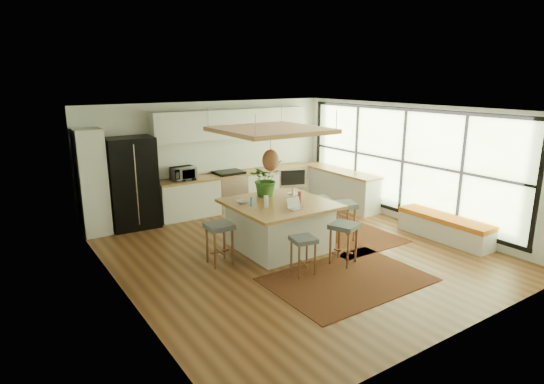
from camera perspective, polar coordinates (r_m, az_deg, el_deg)
floor at (r=8.74m, az=2.94°, el=-7.50°), size 7.00×7.00×0.00m
ceiling at (r=8.13m, az=3.19°, el=10.45°), size 7.00×7.00×0.00m
wall_back at (r=11.27m, az=-7.70°, el=4.54°), size 6.50×0.00×6.50m
wall_front at (r=6.03m, az=23.51°, el=-5.32°), size 6.50×0.00×6.50m
wall_left at (r=6.95m, az=-18.95°, el=-2.35°), size 0.00×7.00×7.00m
wall_right at (r=10.57m, az=17.34°, el=3.35°), size 0.00×7.00×7.00m
window_wall at (r=10.54m, az=17.25°, el=3.60°), size 0.10×6.20×2.60m
pantry at (r=10.08m, az=-22.01°, el=1.12°), size 0.55×0.60×2.25m
back_counter_base at (r=11.43m, az=-4.36°, el=0.10°), size 4.20×0.60×0.88m
back_counter_top at (r=11.33m, az=-4.41°, el=2.36°), size 4.24×0.64×0.05m
backsplash at (r=11.50m, az=-5.19°, el=4.80°), size 4.20×0.02×0.80m
upper_cabinets at (r=11.26m, az=-4.89°, el=8.71°), size 4.20×0.34×0.70m
range at (r=11.30m, az=-5.47°, el=0.22°), size 0.76×0.62×1.00m
right_counter_base at (r=11.87m, az=8.55°, el=0.51°), size 0.60×2.50×0.88m
right_counter_top at (r=11.77m, az=8.63°, el=2.69°), size 0.64×2.54×0.05m
window_bench at (r=9.91m, az=21.13°, el=-4.27°), size 0.52×2.00×0.50m
ceiling_panel at (r=8.35m, az=-0.19°, el=6.09°), size 1.86×1.86×0.80m
rug_near at (r=7.67m, az=9.63°, el=-10.93°), size 2.60×1.80×0.01m
rug_right at (r=9.83m, az=8.32°, el=-5.07°), size 1.80×2.60×0.01m
fridge at (r=10.32m, az=-17.42°, el=0.67°), size 1.05×0.85×2.02m
island at (r=8.73m, az=0.95°, el=-4.25°), size 1.85×1.85×0.93m
stool_near_left at (r=7.65m, az=3.99°, el=-7.94°), size 0.45×0.45×0.66m
stool_near_right at (r=8.14m, az=9.09°, el=-6.69°), size 0.58×0.58×0.76m
stool_right_front at (r=9.32m, az=9.01°, el=-3.92°), size 0.61×0.61×0.80m
stool_right_back at (r=9.71m, az=5.92°, el=-3.06°), size 0.57×0.57×0.77m
stool_left_side at (r=8.08m, az=-6.69°, el=-6.75°), size 0.46×0.46×0.76m
laptop at (r=8.13m, az=3.16°, el=-1.38°), size 0.29×0.31×0.22m
monitor at (r=9.17m, az=2.67°, el=1.36°), size 0.60×0.38×0.52m
microwave at (r=10.66m, az=-11.27°, el=2.51°), size 0.56×0.32×0.37m
island_plant at (r=8.98m, az=-0.86°, el=1.25°), size 0.90×0.94×0.57m
island_bowl at (r=8.53m, az=-3.77°, el=-1.28°), size 0.24×0.24×0.05m
island_bottle_0 at (r=8.36m, az=-2.53°, el=-1.10°), size 0.07×0.07×0.19m
island_bottle_1 at (r=8.24m, az=-0.73°, el=-1.33°), size 0.07×0.07×0.19m
island_bottle_2 at (r=8.48m, az=3.51°, el=-0.89°), size 0.07×0.07×0.19m
island_bottle_3 at (r=8.81m, az=2.65°, el=-0.30°), size 0.07×0.07×0.19m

